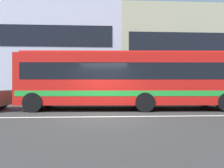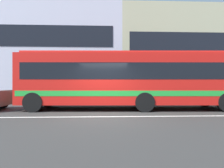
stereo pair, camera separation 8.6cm
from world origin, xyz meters
The scene contains 6 objects.
ground_plane centered at (0.00, 0.00, 0.00)m, with size 160.00×160.00×0.00m, color #32312F.
lane_centre_line centered at (0.00, 0.00, 0.00)m, with size 60.00×0.16×0.01m, color silver.
hedge_row_far centered at (0.62, 6.32, 0.43)m, with size 12.13×1.10×0.85m, color #244327.
apartment_block_left centered at (-10.29, 15.96, 5.40)m, with size 24.46×10.06×10.81m.
apartment_block_right centered at (11.12, 15.96, 5.00)m, with size 18.37×10.06×10.00m.
transit_bus centered at (1.44, 2.49, 1.75)m, with size 12.02×3.04×3.16m.
Camera 2 is at (0.05, -8.24, 1.45)m, focal length 30.22 mm.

